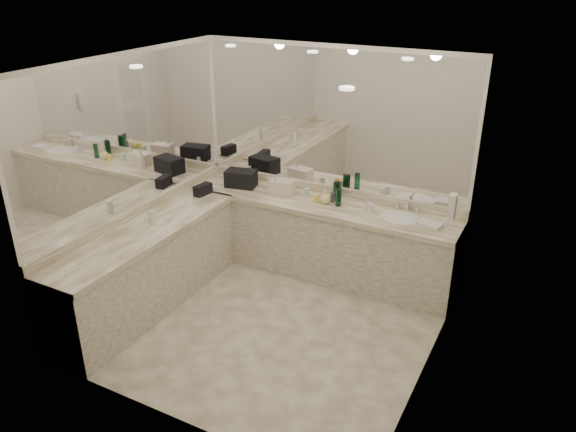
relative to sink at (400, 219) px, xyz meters
The scene contains 36 objects.
floor 1.77m from the sink, 128.37° to the right, with size 3.20×3.20×0.00m, color beige.
ceiling 2.29m from the sink, 128.37° to the right, with size 3.20×3.20×0.00m, color white.
wall_back 1.08m from the sink, 162.47° to the left, with size 3.20×0.02×2.60m, color silver.
wall_left 2.85m from the sink, 154.80° to the right, with size 0.02×3.00×2.60m, color silver.
wall_right 1.42m from the sink, 61.56° to the right, with size 0.02×3.00×2.60m, color silver.
vanity_back_base 1.06m from the sink, behind, with size 3.20×0.60×0.84m, color beige.
vanity_back_top 0.95m from the sink, behind, with size 3.20×0.64×0.06m, color #EEE5C9.
vanity_left_base 2.75m from the sink, 146.31° to the right, with size 0.60×2.40×0.84m, color beige.
vanity_left_top 2.70m from the sink, 146.19° to the right, with size 0.64×2.42×0.06m, color #EEE5C9.
backsplash_back 0.99m from the sink, 163.58° to the left, with size 3.20×0.04×0.10m, color #EEE5C9.
backsplash_left 2.80m from the sink, 154.62° to the right, with size 0.04×3.00×0.10m, color #EEE5C9.
mirror_back 1.33m from the sink, 163.13° to the left, with size 3.12×0.01×1.55m, color white.
mirror_left 2.94m from the sink, 154.69° to the right, with size 0.01×2.92×1.55m, color white.
sink is the anchor object (origin of this frame).
faucet 0.22m from the sink, 90.00° to the left, with size 0.24×0.16×0.14m, color silver.
wall_phone 0.91m from the sink, 39.57° to the right, with size 0.06×0.10×0.24m, color white.
door 1.82m from the sink, 69.46° to the right, with size 0.02×0.82×2.10m, color white.
black_toiletry_bag 2.00m from the sink, behind, with size 0.36×0.22×0.20m, color black.
black_bag_spill 2.29m from the sink, 169.25° to the right, with size 0.10×0.23×0.12m, color black.
cream_cosmetic_case 1.46m from the sink, behind, with size 0.28×0.18×0.16m, color beige.
hand_towel 0.33m from the sink, ahead, with size 0.24×0.16×0.04m, color white.
lotion_left 2.61m from the sink, 149.44° to the right, with size 0.06×0.06×0.15m, color white.
soap_bottle_a 1.58m from the sink, behind, with size 0.08×0.08×0.19m, color silver.
soap_bottle_b 1.53m from the sink, behind, with size 0.10×0.10×0.22m, color silver.
soap_bottle_c 0.88m from the sink, behind, with size 0.12×0.12×0.16m, color #F0DE8B.
green_bottle_0 0.83m from the sink, 169.75° to the left, with size 0.07×0.07×0.21m, color #155634.
green_bottle_1 0.73m from the sink, behind, with size 0.06×0.06×0.19m, color #155634.
green_bottle_2 0.81m from the sink, 168.70° to the left, with size 0.07×0.07×0.22m, color #155634.
amenity_bottle_0 1.15m from the sink, behind, with size 0.06×0.06×0.10m, color silver.
amenity_bottle_1 0.82m from the sink, behind, with size 0.05×0.05×0.12m, color #3F3F4C.
amenity_bottle_2 2.15m from the sink, behind, with size 0.05×0.05×0.10m, color white.
amenity_bottle_3 1.90m from the sink, behind, with size 0.05×0.05×0.10m, color white.
amenity_bottle_4 0.39m from the sink, behind, with size 0.05×0.05×0.09m, color silver.
amenity_bottle_5 1.56m from the sink, behind, with size 0.06×0.06×0.09m, color silver.
amenity_bottle_6 0.99m from the sink, behind, with size 0.06×0.06×0.09m, color #F2D84C.
amenity_bottle_7 0.34m from the sink, behind, with size 0.06×0.06×0.10m, color white.
Camera 1 is at (2.40, -4.15, 3.39)m, focal length 35.00 mm.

